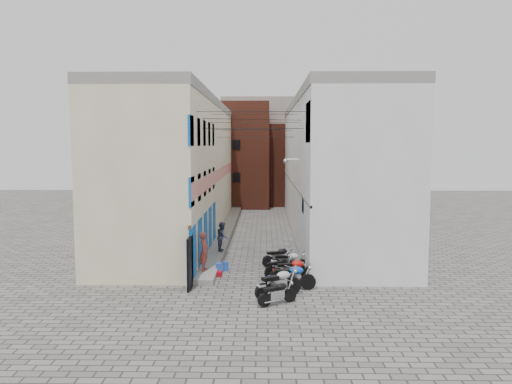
# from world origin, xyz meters

# --- Properties ---
(ground) EXTENTS (90.00, 90.00, 0.00)m
(ground) POSITION_xyz_m (0.00, 0.00, 0.00)
(ground) COLOR #565350
(ground) RESTS_ON ground
(plinth) EXTENTS (0.90, 26.00, 0.25)m
(plinth) POSITION_xyz_m (-2.05, 13.00, 0.12)
(plinth) COLOR slate
(plinth) RESTS_ON ground
(building_left) EXTENTS (5.10, 27.00, 9.00)m
(building_left) POSITION_xyz_m (-4.98, 12.95, 4.50)
(building_left) COLOR beige
(building_left) RESTS_ON ground
(building_right) EXTENTS (5.94, 26.00, 9.00)m
(building_right) POSITION_xyz_m (5.00, 13.00, 4.51)
(building_right) COLOR silver
(building_right) RESTS_ON ground
(building_far_brick_left) EXTENTS (6.00, 6.00, 10.00)m
(building_far_brick_left) POSITION_xyz_m (-2.00, 28.00, 5.00)
(building_far_brick_left) COLOR maroon
(building_far_brick_left) RESTS_ON ground
(building_far_brick_right) EXTENTS (5.00, 6.00, 8.00)m
(building_far_brick_right) POSITION_xyz_m (3.00, 30.00, 4.00)
(building_far_brick_right) COLOR maroon
(building_far_brick_right) RESTS_ON ground
(building_far_concrete) EXTENTS (8.00, 5.00, 11.00)m
(building_far_concrete) POSITION_xyz_m (0.00, 34.00, 5.50)
(building_far_concrete) COLOR slate
(building_far_concrete) RESTS_ON ground
(far_shopfront) EXTENTS (2.00, 0.30, 2.40)m
(far_shopfront) POSITION_xyz_m (0.00, 25.20, 1.20)
(far_shopfront) COLOR black
(far_shopfront) RESTS_ON ground
(overhead_wires) EXTENTS (5.80, 13.02, 1.32)m
(overhead_wires) POSITION_xyz_m (0.00, 7.64, 7.12)
(overhead_wires) COLOR black
(overhead_wires) RESTS_ON ground
(motorcycle_a) EXTENTS (1.72, 1.36, 0.98)m
(motorcycle_a) POSITION_xyz_m (1.08, -2.43, 0.49)
(motorcycle_a) COLOR black
(motorcycle_a) RESTS_ON ground
(motorcycle_b) EXTENTS (2.17, 1.76, 1.25)m
(motorcycle_b) POSITION_xyz_m (1.14, -1.51, 0.62)
(motorcycle_b) COLOR #A6A6AA
(motorcycle_b) RESTS_ON ground
(motorcycle_c) EXTENTS (2.15, 0.86, 1.22)m
(motorcycle_c) POSITION_xyz_m (1.68, -0.53, 0.61)
(motorcycle_c) COLOR #0B48AE
(motorcycle_c) RESTS_ON ground
(motorcycle_d) EXTENTS (2.08, 0.96, 1.16)m
(motorcycle_d) POSITION_xyz_m (1.84, 0.74, 0.58)
(motorcycle_d) COLOR red
(motorcycle_d) RESTS_ON ground
(motorcycle_e) EXTENTS (1.69, 1.48, 0.99)m
(motorcycle_e) POSITION_xyz_m (1.29, 1.66, 0.50)
(motorcycle_e) COLOR black
(motorcycle_e) RESTS_ON ground
(motorcycle_f) EXTENTS (1.90, 0.66, 1.09)m
(motorcycle_f) POSITION_xyz_m (1.75, 2.49, 0.54)
(motorcycle_f) COLOR silver
(motorcycle_f) RESTS_ON ground
(motorcycle_g) EXTENTS (1.88, 1.28, 1.05)m
(motorcycle_g) POSITION_xyz_m (1.31, 3.61, 0.52)
(motorcycle_g) COLOR black
(motorcycle_g) RESTS_ON ground
(person_a) EXTENTS (0.49, 0.69, 1.77)m
(person_a) POSITION_xyz_m (-2.18, 1.70, 1.13)
(person_a) COLOR brown
(person_a) RESTS_ON plinth
(person_b) EXTENTS (0.65, 0.81, 1.58)m
(person_b) POSITION_xyz_m (-1.70, 5.95, 1.04)
(person_b) COLOR #3A4157
(person_b) RESTS_ON plinth
(water_jug_near) EXTENTS (0.39, 0.39, 0.47)m
(water_jug_near) POSITION_xyz_m (-1.55, 2.14, 0.24)
(water_jug_near) COLOR blue
(water_jug_near) RESTS_ON ground
(water_jug_far) EXTENTS (0.36, 0.36, 0.45)m
(water_jug_far) POSITION_xyz_m (-1.27, 2.61, 0.22)
(water_jug_far) COLOR blue
(water_jug_far) RESTS_ON ground
(red_crate) EXTENTS (0.38, 0.29, 0.23)m
(red_crate) POSITION_xyz_m (-1.55, 1.55, 0.12)
(red_crate) COLOR maroon
(red_crate) RESTS_ON ground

